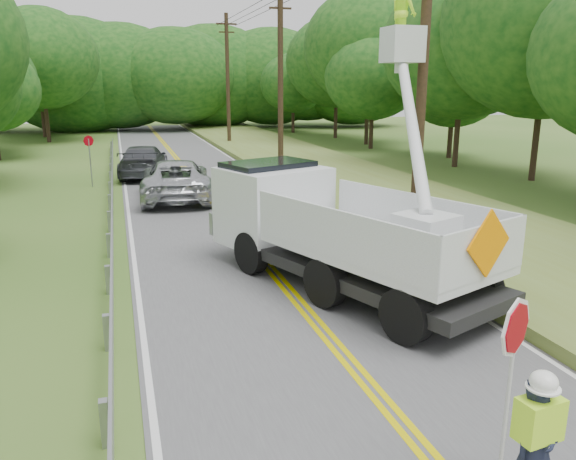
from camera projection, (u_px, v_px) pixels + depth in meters
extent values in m
plane|color=#325E1B|center=(411.00, 436.00, 7.94)|extent=(140.00, 140.00, 0.00)
cube|color=#4F4F51|center=(226.00, 217.00, 20.90)|extent=(7.20, 96.00, 0.02)
cube|color=#DDC800|center=(223.00, 216.00, 20.87)|extent=(0.12, 96.00, 0.00)
cube|color=#DDC800|center=(229.00, 216.00, 20.93)|extent=(0.12, 96.00, 0.00)
cube|color=silver|center=(130.00, 223.00, 19.94)|extent=(0.12, 96.00, 0.00)
cube|color=silver|center=(314.00, 210.00, 21.86)|extent=(0.12, 96.00, 0.00)
cube|color=#929499|center=(105.00, 423.00, 7.63)|extent=(0.12, 0.14, 0.70)
cube|color=#929499|center=(107.00, 332.00, 10.41)|extent=(0.12, 0.14, 0.70)
cube|color=#929499|center=(108.00, 280.00, 13.19)|extent=(0.12, 0.14, 0.70)
cube|color=#929499|center=(109.00, 246.00, 15.97)|extent=(0.12, 0.14, 0.70)
cube|color=#929499|center=(110.00, 222.00, 18.75)|extent=(0.12, 0.14, 0.70)
cube|color=#929499|center=(110.00, 204.00, 21.53)|extent=(0.12, 0.14, 0.70)
cube|color=#929499|center=(110.00, 190.00, 24.30)|extent=(0.12, 0.14, 0.70)
cube|color=#929499|center=(111.00, 179.00, 27.08)|extent=(0.12, 0.14, 0.70)
cube|color=#929499|center=(111.00, 170.00, 29.86)|extent=(0.12, 0.14, 0.70)
cube|color=#929499|center=(111.00, 163.00, 32.64)|extent=(0.12, 0.14, 0.70)
cube|color=#929499|center=(111.00, 156.00, 35.42)|extent=(0.12, 0.14, 0.70)
cube|color=#929499|center=(111.00, 151.00, 38.20)|extent=(0.12, 0.14, 0.70)
cube|color=#929499|center=(111.00, 146.00, 40.98)|extent=(0.12, 0.14, 0.70)
cube|color=#929499|center=(112.00, 202.00, 20.56)|extent=(0.05, 48.00, 0.34)
cylinder|color=black|center=(423.00, 76.00, 16.40)|extent=(0.30, 0.30, 10.00)
cylinder|color=black|center=(280.00, 79.00, 30.30)|extent=(0.30, 0.30, 10.00)
cube|color=black|center=(280.00, 8.00, 29.39)|extent=(1.20, 0.10, 0.10)
cylinder|color=black|center=(228.00, 81.00, 44.20)|extent=(0.30, 0.30, 10.00)
cube|color=black|center=(226.00, 24.00, 43.13)|extent=(1.60, 0.12, 0.12)
cube|color=black|center=(227.00, 32.00, 43.29)|extent=(1.20, 0.10, 0.10)
cube|color=#5F6D28|center=(399.00, 202.00, 22.85)|extent=(7.00, 96.00, 0.30)
cylinder|color=#332319|center=(47.00, 118.00, 46.76)|extent=(0.32, 0.32, 3.92)
ellipsoid|color=#0E3F12|center=(40.00, 58.00, 45.55)|extent=(9.16, 9.16, 8.06)
cylinder|color=#332319|center=(43.00, 119.00, 51.33)|extent=(0.32, 0.32, 3.29)
ellipsoid|color=#0E3F12|center=(38.00, 73.00, 50.31)|extent=(7.68, 7.68, 6.76)
cylinder|color=#332319|center=(536.00, 137.00, 28.20)|extent=(0.32, 0.32, 4.39)
ellipsoid|color=#0E3F12|center=(549.00, 23.00, 26.84)|extent=(10.25, 10.25, 9.02)
cylinder|color=#332319|center=(457.00, 133.00, 32.94)|extent=(0.32, 0.32, 3.95)
ellipsoid|color=#0E3F12|center=(463.00, 46.00, 31.72)|extent=(9.22, 9.22, 8.11)
cylinder|color=#332319|center=(450.00, 136.00, 37.10)|extent=(0.32, 0.32, 2.87)
ellipsoid|color=#0E3F12|center=(454.00, 81.00, 36.22)|extent=(6.69, 6.69, 5.88)
cylinder|color=#332319|center=(371.00, 128.00, 42.33)|extent=(0.32, 0.32, 3.08)
ellipsoid|color=#0E3F12|center=(373.00, 76.00, 41.38)|extent=(7.18, 7.18, 6.32)
cylinder|color=#332319|center=(367.00, 117.00, 45.03)|extent=(0.32, 0.32, 4.39)
ellipsoid|color=#0E3F12|center=(369.00, 46.00, 43.67)|extent=(10.24, 10.24, 9.01)
cylinder|color=#332319|center=(336.00, 116.00, 50.43)|extent=(0.32, 0.32, 3.85)
ellipsoid|color=#0E3F12|center=(337.00, 62.00, 49.24)|extent=(8.97, 8.97, 7.90)
cylinder|color=#332319|center=(293.00, 118.00, 56.13)|extent=(0.32, 0.32, 2.78)
ellipsoid|color=#0E3F12|center=(293.00, 83.00, 55.27)|extent=(6.49, 6.49, 5.71)
ellipsoid|color=#0E3F12|center=(24.00, 76.00, 56.22)|extent=(12.09, 9.07, 9.07)
ellipsoid|color=#0E3F12|center=(74.00, 76.00, 56.76)|extent=(15.50, 11.62, 11.62)
ellipsoid|color=#0E3F12|center=(119.00, 76.00, 57.72)|extent=(14.15, 10.61, 10.61)
ellipsoid|color=#0E3F12|center=(175.00, 76.00, 57.63)|extent=(12.94, 9.71, 9.71)
ellipsoid|color=#0E3F12|center=(214.00, 77.00, 62.06)|extent=(14.82, 11.12, 11.12)
ellipsoid|color=#0E3F12|center=(272.00, 77.00, 63.10)|extent=(14.16, 10.62, 10.62)
ellipsoid|color=#0E3F12|center=(308.00, 77.00, 63.37)|extent=(12.99, 9.74, 9.74)
ellipsoid|color=#0E3F12|center=(354.00, 77.00, 62.81)|extent=(14.06, 10.55, 10.55)
imported|color=#191E33|center=(535.00, 448.00, 6.33)|extent=(0.64, 0.46, 1.64)
cube|color=#B8F626|center=(539.00, 419.00, 6.24)|extent=(0.54, 0.36, 0.50)
ellipsoid|color=white|center=(544.00, 382.00, 6.12)|extent=(0.31, 0.31, 0.24)
cylinder|color=#B7B7B7|center=(504.00, 430.00, 6.12)|extent=(0.04, 0.04, 2.30)
cylinder|color=#9A020E|center=(516.00, 327.00, 5.82)|extent=(0.59, 0.35, 0.66)
cylinder|color=black|center=(406.00, 316.00, 10.60)|extent=(0.72, 1.15, 1.10)
cylinder|color=black|center=(478.00, 289.00, 11.97)|extent=(0.72, 1.15, 1.10)
cylinder|color=black|center=(325.00, 283.00, 12.36)|extent=(0.72, 1.15, 1.10)
cylinder|color=black|center=(396.00, 263.00, 13.73)|extent=(0.72, 1.15, 1.10)
cylinder|color=black|center=(251.00, 253.00, 14.55)|extent=(0.72, 1.15, 1.10)
cylinder|color=black|center=(318.00, 238.00, 15.92)|extent=(0.72, 1.15, 1.10)
cube|color=black|center=(352.00, 265.00, 13.29)|extent=(4.91, 7.73, 0.29)
cube|color=silver|center=(378.00, 250.00, 12.53)|extent=(4.38, 5.89, 0.25)
cube|color=silver|center=(335.00, 234.00, 11.61)|extent=(1.97, 4.96, 1.03)
cube|color=silver|center=(418.00, 216.00, 13.15)|extent=(1.97, 4.96, 1.03)
cube|color=silver|center=(484.00, 252.00, 10.38)|extent=(2.49, 1.02, 1.03)
cube|color=silver|center=(273.00, 205.00, 15.42)|extent=(3.20, 2.97, 2.07)
cube|color=black|center=(268.00, 177.00, 15.41)|extent=(2.68, 2.22, 0.86)
cube|color=silver|center=(425.00, 236.00, 11.42)|extent=(1.34, 1.34, 0.92)
cube|color=silver|center=(402.00, 45.00, 15.99)|extent=(0.98, 0.98, 0.98)
imported|color=#B8F626|center=(404.00, 12.00, 15.77)|extent=(0.62, 0.80, 1.65)
cube|color=#FF8800|center=(489.00, 244.00, 10.27)|extent=(1.23, 0.51, 1.30)
imported|color=#ABAEB3|center=(176.00, 179.00, 23.88)|extent=(3.32, 6.29, 1.69)
imported|color=#3C3E44|center=(144.00, 161.00, 29.68)|extent=(3.02, 5.87, 1.63)
cylinder|color=#929499|center=(90.00, 163.00, 26.72)|extent=(0.06, 0.06, 2.29)
cylinder|color=#9A020E|center=(88.00, 141.00, 26.46)|extent=(0.46, 0.29, 0.52)
cube|color=white|center=(481.00, 239.00, 16.02)|extent=(0.46, 0.17, 0.33)
cylinder|color=#929499|center=(475.00, 249.00, 16.04)|extent=(0.02, 0.02, 0.47)
cylinder|color=#929499|center=(486.00, 248.00, 16.15)|extent=(0.02, 0.02, 0.47)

